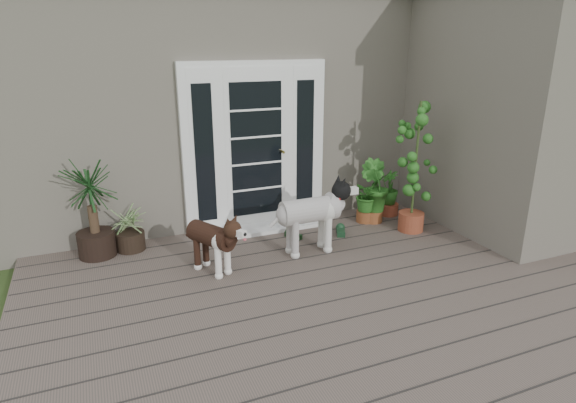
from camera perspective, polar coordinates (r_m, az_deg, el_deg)
name	(u,v)px	position (r m, az deg, el deg)	size (l,w,h in m)	color
deck	(350,302)	(4.86, 7.39, -11.75)	(6.20, 4.60, 0.12)	#6B5B4C
house_main	(226,101)	(8.20, -7.32, 11.71)	(7.40, 4.00, 3.10)	#665E54
house_wing	(508,117)	(6.98, 24.57, 9.06)	(1.60, 2.40, 3.10)	#665E54
door_unit	(256,147)	(6.26, -3.86, 6.47)	(1.90, 0.14, 2.15)	white
door_step	(262,228)	(6.39, -3.08, -3.13)	(1.60, 0.40, 0.05)	white
brindle_dog	(212,245)	(5.21, -9.01, -5.14)	(0.32, 0.74, 0.61)	#351D13
white_dog	(310,222)	(5.59, 2.57, -2.41)	(0.39, 0.92, 0.76)	white
spider_plant	(129,226)	(5.98, -18.30, -2.79)	(0.56, 0.56, 0.60)	#9DB871
yucca	(92,209)	(5.86, -22.16, -0.78)	(0.80, 0.80, 1.16)	#113412
herb_a	(366,203)	(6.66, 9.18, -0.16)	(0.43, 0.43, 0.54)	#1C5217
herb_b	(374,199)	(6.68, 10.09, 0.29)	(0.43, 0.43, 0.64)	#1F4C15
herb_c	(388,198)	(7.02, 11.78, 0.45)	(0.32, 0.32, 0.50)	#1B5618
sapling	(416,166)	(6.31, 14.86, 4.08)	(0.51, 0.51, 1.74)	#1E5317
clog_left	(293,235)	(6.11, 0.63, -3.97)	(0.13, 0.27, 0.08)	black
clog_right	(341,231)	(6.27, 6.25, -3.43)	(0.14, 0.30, 0.09)	#16371E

